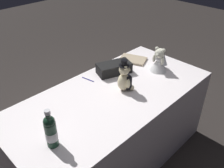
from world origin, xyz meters
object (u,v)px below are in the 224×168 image
(gift_case_black, at_px, (114,68))
(guestbook, at_px, (133,59))
(signing_pen, at_px, (88,79))
(teddy_bear_bride, at_px, (160,60))
(champagne_bottle, at_px, (51,131))
(teddy_bear_groom, at_px, (125,78))

(gift_case_black, relative_size, guestbook, 1.32)
(signing_pen, relative_size, guestbook, 0.52)
(signing_pen, distance_m, gift_case_black, 0.28)
(teddy_bear_bride, xyz_separation_m, champagne_bottle, (1.33, 0.09, 0.02))
(champagne_bottle, xyz_separation_m, gift_case_black, (-0.96, -0.37, -0.07))
(teddy_bear_groom, relative_size, guestbook, 1.07)
(teddy_bear_groom, height_order, champagne_bottle, teddy_bear_groom)
(teddy_bear_bride, xyz_separation_m, gift_case_black, (0.36, -0.28, -0.06))
(champagne_bottle, bearing_deg, guestbook, -162.26)
(teddy_bear_bride, height_order, gift_case_black, teddy_bear_bride)
(teddy_bear_groom, xyz_separation_m, champagne_bottle, (0.82, 0.10, 0.01))
(teddy_bear_bride, distance_m, champagne_bottle, 1.33)
(teddy_bear_groom, relative_size, gift_case_black, 0.81)
(champagne_bottle, bearing_deg, teddy_bear_groom, -172.81)
(guestbook, bearing_deg, gift_case_black, -15.50)
(teddy_bear_groom, distance_m, guestbook, 0.58)
(gift_case_black, bearing_deg, teddy_bear_bride, 142.48)
(teddy_bear_groom, xyz_separation_m, teddy_bear_bride, (-0.51, 0.01, -0.01))
(teddy_bear_bride, bearing_deg, gift_case_black, -37.52)
(gift_case_black, distance_m, guestbook, 0.34)
(teddy_bear_groom, distance_m, gift_case_black, 0.31)
(gift_case_black, bearing_deg, guestbook, -173.24)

